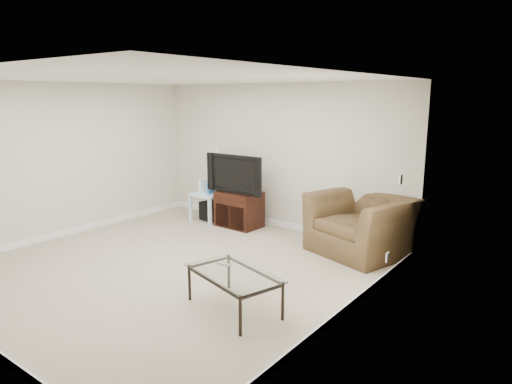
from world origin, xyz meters
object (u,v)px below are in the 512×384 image
Objects in this scene: television at (238,173)px; subwoofer at (212,211)px; coffee_table at (234,291)px; recliner at (361,215)px; tv_stand at (239,209)px; side_table at (209,207)px.

television is 3.23× the size of subwoofer.
television is at bearing 128.38° from coffee_table.
television reaches higher than recliner.
subwoofer is at bearing -163.03° from recliner.
subwoofer is 3.01m from recliner.
tv_stand is 3.24m from coffee_table.
tv_stand is 0.57× the size of recliner.
subwoofer is at bearing 136.19° from coffee_table.
side_table is 0.09m from subwoofer.
coffee_table is (2.00, -2.55, -0.10)m from tv_stand.
subwoofer is 0.25× the size of recliner.
coffee_table is (2.00, -2.52, -0.75)m from television.
subwoofer is at bearing 32.84° from side_table.
television reaches higher than side_table.
side_table is 0.41× the size of recliner.
recliner is (2.31, -0.01, 0.27)m from tv_stand.
television is 3.30m from coffee_table.
side_table is at bearing 177.95° from television.
side_table is (-0.71, -0.01, -0.05)m from tv_stand.
tv_stand is 2.32m from recliner.
side_table is 1.62× the size of subwoofer.
coffee_table is at bearing -79.58° from recliner.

